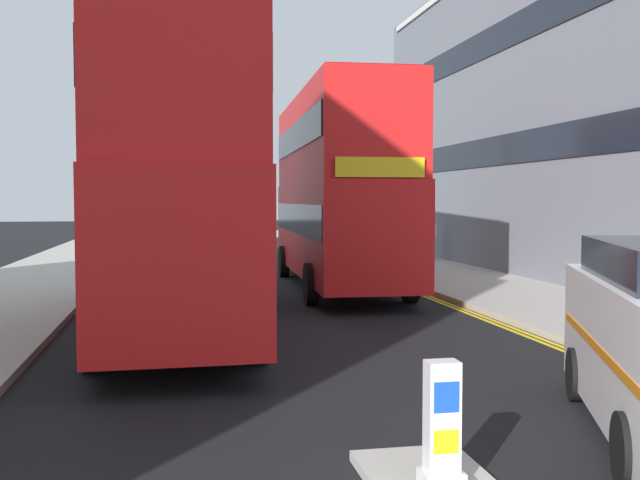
% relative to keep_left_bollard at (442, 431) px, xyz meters
% --- Properties ---
extents(sidewalk_right, '(4.00, 80.00, 0.14)m').
position_rel_keep_left_bollard_xyz_m(sidewalk_right, '(6.50, 13.12, -0.54)').
color(sidewalk_right, '#ADA89E').
rests_on(sidewalk_right, ground).
extents(kerb_line_outer, '(0.10, 56.00, 0.01)m').
position_rel_keep_left_bollard_xyz_m(kerb_line_outer, '(4.40, 11.12, -0.60)').
color(kerb_line_outer, yellow).
rests_on(kerb_line_outer, ground).
extents(kerb_line_inner, '(0.10, 56.00, 0.01)m').
position_rel_keep_left_bollard_xyz_m(kerb_line_inner, '(4.24, 11.12, -0.60)').
color(kerb_line_inner, yellow).
rests_on(kerb_line_inner, ground).
extents(keep_left_bollard, '(0.36, 0.28, 1.11)m').
position_rel_keep_left_bollard_xyz_m(keep_left_bollard, '(0.00, 0.00, 0.00)').
color(keep_left_bollard, silver).
rests_on(keep_left_bollard, traffic_island).
extents(double_decker_bus_away, '(2.95, 10.85, 5.64)m').
position_rel_keep_left_bollard_xyz_m(double_decker_bus_away, '(-2.30, 8.97, 2.42)').
color(double_decker_bus_away, red).
rests_on(double_decker_bus_away, ground).
extents(double_decker_bus_oncoming, '(3.12, 10.90, 5.64)m').
position_rel_keep_left_bollard_xyz_m(double_decker_bus_oncoming, '(2.38, 15.16, 2.42)').
color(double_decker_bus_oncoming, red).
rests_on(double_decker_bus_oncoming, ground).
extents(pedestrian_far, '(0.34, 0.22, 1.62)m').
position_rel_keep_left_bollard_xyz_m(pedestrian_far, '(7.92, 22.67, 0.38)').
color(pedestrian_far, '#2D2D38').
rests_on(pedestrian_far, sidewalk_right).
extents(street_tree_near, '(1.40, 1.43, 6.78)m').
position_rel_keep_left_bollard_xyz_m(street_tree_near, '(5.42, 23.23, 2.76)').
color(street_tree_near, '#6B6047').
rests_on(street_tree_near, sidewalk_right).
extents(street_tree_mid, '(1.63, 1.70, 7.00)m').
position_rel_keep_left_bollard_xyz_m(street_tree_mid, '(7.74, 28.94, 2.83)').
color(street_tree_mid, '#6B6047').
rests_on(street_tree_mid, sidewalk_right).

